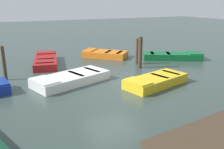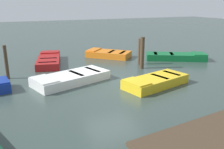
# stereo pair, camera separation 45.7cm
# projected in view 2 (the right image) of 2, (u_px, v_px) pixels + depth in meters

# --- Properties ---
(ground_plane) EXTENTS (80.00, 80.00, 0.00)m
(ground_plane) POSITION_uv_depth(u_px,v_px,m) (112.00, 82.00, 11.48)
(ground_plane) COLOR #33423D
(rowboat_green) EXTENTS (3.83, 2.84, 0.46)m
(rowboat_green) POSITION_uv_depth(u_px,v_px,m) (176.00, 56.00, 15.75)
(rowboat_green) COLOR #0F602D
(rowboat_green) RESTS_ON ground_plane
(rowboat_red) EXTENTS (2.03, 3.87, 0.46)m
(rowboat_red) POSITION_uv_depth(u_px,v_px,m) (49.00, 60.00, 14.81)
(rowboat_red) COLOR maroon
(rowboat_red) RESTS_ON ground_plane
(rowboat_yellow) EXTENTS (3.28, 1.99, 0.46)m
(rowboat_yellow) POSITION_uv_depth(u_px,v_px,m) (155.00, 81.00, 10.84)
(rowboat_yellow) COLOR gold
(rowboat_yellow) RESTS_ON ground_plane
(rowboat_orange) EXTENTS (3.05, 3.02, 0.46)m
(rowboat_orange) POSITION_uv_depth(u_px,v_px,m) (108.00, 54.00, 16.53)
(rowboat_orange) COLOR orange
(rowboat_orange) RESTS_ON ground_plane
(rowboat_white) EXTENTS (3.79, 2.51, 0.46)m
(rowboat_white) POSITION_uv_depth(u_px,v_px,m) (71.00, 78.00, 11.30)
(rowboat_white) COLOR silver
(rowboat_white) RESTS_ON ground_plane
(mooring_piling_mid_right) EXTENTS (0.16, 0.16, 1.65)m
(mooring_piling_mid_right) POSITION_uv_depth(u_px,v_px,m) (6.00, 62.00, 11.70)
(mooring_piling_mid_right) COLOR #423323
(mooring_piling_mid_right) RESTS_ON ground_plane
(mooring_piling_far_right) EXTENTS (0.23, 0.23, 1.76)m
(mooring_piling_far_right) POSITION_uv_depth(u_px,v_px,m) (142.00, 53.00, 13.52)
(mooring_piling_far_right) COLOR #423323
(mooring_piling_far_right) RESTS_ON ground_plane
(mooring_piling_near_left) EXTENTS (0.19, 0.19, 1.54)m
(mooring_piling_near_left) POSITION_uv_depth(u_px,v_px,m) (140.00, 52.00, 14.45)
(mooring_piling_near_left) COLOR #423323
(mooring_piling_near_left) RESTS_ON ground_plane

